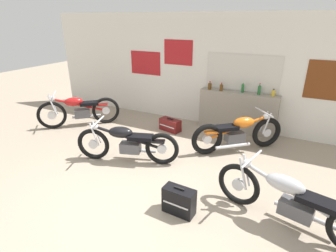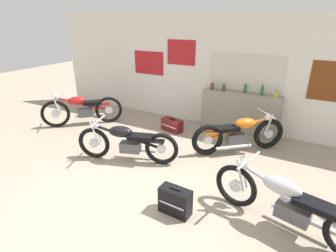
{
  "view_description": "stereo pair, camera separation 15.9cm",
  "coord_description": "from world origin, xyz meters",
  "px_view_note": "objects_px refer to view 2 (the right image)",
  "views": [
    {
      "loc": [
        1.97,
        -2.67,
        2.66
      ],
      "look_at": [
        -0.15,
        1.55,
        0.7
      ],
      "focal_mm": 28.0,
      "sensor_mm": 36.0,
      "label": 1
    },
    {
      "loc": [
        2.12,
        -2.6,
        2.66
      ],
      "look_at": [
        -0.15,
        1.55,
        0.7
      ],
      "focal_mm": 28.0,
      "sensor_mm": 36.0,
      "label": 2
    }
  ],
  "objects_px": {
    "bottle_leftmost": "(212,86)",
    "motorcycle_orange": "(239,134)",
    "motorcycle_silver": "(289,204)",
    "hard_case_black": "(175,201)",
    "hard_case_darkred": "(172,125)",
    "motorcycle_red": "(82,109)",
    "bottle_left_center": "(224,88)",
    "bottle_center": "(245,88)",
    "motorcycle_black": "(127,142)",
    "bottle_right_center": "(262,90)",
    "bottle_rightmost": "(276,94)"
  },
  "relations": [
    {
      "from": "motorcycle_orange",
      "to": "motorcycle_black",
      "type": "xyz_separation_m",
      "value": [
        -1.82,
        -1.45,
        0.0
      ]
    },
    {
      "from": "bottle_left_center",
      "to": "bottle_rightmost",
      "type": "bearing_deg",
      "value": 3.38
    },
    {
      "from": "bottle_center",
      "to": "motorcycle_silver",
      "type": "relative_size",
      "value": 0.12
    },
    {
      "from": "hard_case_darkred",
      "to": "bottle_leftmost",
      "type": "bearing_deg",
      "value": 43.3
    },
    {
      "from": "hard_case_black",
      "to": "motorcycle_red",
      "type": "bearing_deg",
      "value": 153.01
    },
    {
      "from": "bottle_center",
      "to": "motorcycle_black",
      "type": "bearing_deg",
      "value": -122.29
    },
    {
      "from": "motorcycle_black",
      "to": "motorcycle_red",
      "type": "height_order",
      "value": "motorcycle_red"
    },
    {
      "from": "bottle_right_center",
      "to": "motorcycle_silver",
      "type": "relative_size",
      "value": 0.13
    },
    {
      "from": "bottle_right_center",
      "to": "motorcycle_black",
      "type": "height_order",
      "value": "bottle_right_center"
    },
    {
      "from": "motorcycle_red",
      "to": "hard_case_black",
      "type": "relative_size",
      "value": 3.25
    },
    {
      "from": "bottle_leftmost",
      "to": "motorcycle_orange",
      "type": "bearing_deg",
      "value": -45.57
    },
    {
      "from": "bottle_left_center",
      "to": "motorcycle_silver",
      "type": "distance_m",
      "value": 3.55
    },
    {
      "from": "bottle_center",
      "to": "hard_case_black",
      "type": "height_order",
      "value": "bottle_center"
    },
    {
      "from": "motorcycle_silver",
      "to": "hard_case_darkred",
      "type": "distance_m",
      "value": 3.68
    },
    {
      "from": "bottle_right_center",
      "to": "bottle_leftmost",
      "type": "bearing_deg",
      "value": -177.2
    },
    {
      "from": "bottle_right_center",
      "to": "motorcycle_orange",
      "type": "xyz_separation_m",
      "value": [
        -0.18,
        -1.08,
        -0.71
      ]
    },
    {
      "from": "bottle_leftmost",
      "to": "hard_case_darkred",
      "type": "xyz_separation_m",
      "value": [
        -0.75,
        -0.71,
        -0.93
      ]
    },
    {
      "from": "bottle_right_center",
      "to": "hard_case_darkred",
      "type": "xyz_separation_m",
      "value": [
        -1.93,
        -0.76,
        -0.96
      ]
    },
    {
      "from": "hard_case_black",
      "to": "hard_case_darkred",
      "type": "bearing_deg",
      "value": 118.68
    },
    {
      "from": "bottle_center",
      "to": "motorcycle_black",
      "type": "height_order",
      "value": "bottle_center"
    },
    {
      "from": "bottle_center",
      "to": "bottle_rightmost",
      "type": "height_order",
      "value": "bottle_center"
    },
    {
      "from": "bottle_leftmost",
      "to": "bottle_center",
      "type": "distance_m",
      "value": 0.8
    },
    {
      "from": "bottle_center",
      "to": "motorcycle_black",
      "type": "relative_size",
      "value": 0.13
    },
    {
      "from": "bottle_rightmost",
      "to": "motorcycle_black",
      "type": "xyz_separation_m",
      "value": [
        -2.31,
        -2.55,
        -0.66
      ]
    },
    {
      "from": "bottle_rightmost",
      "to": "motorcycle_red",
      "type": "bearing_deg",
      "value": -160.99
    },
    {
      "from": "bottle_left_center",
      "to": "bottle_rightmost",
      "type": "height_order",
      "value": "bottle_left_center"
    },
    {
      "from": "motorcycle_silver",
      "to": "hard_case_darkred",
      "type": "height_order",
      "value": "motorcycle_silver"
    },
    {
      "from": "bottle_center",
      "to": "hard_case_darkred",
      "type": "distance_m",
      "value": 1.98
    },
    {
      "from": "motorcycle_black",
      "to": "motorcycle_red",
      "type": "relative_size",
      "value": 1.26
    },
    {
      "from": "bottle_right_center",
      "to": "hard_case_black",
      "type": "relative_size",
      "value": 0.57
    },
    {
      "from": "motorcycle_red",
      "to": "motorcycle_silver",
      "type": "xyz_separation_m",
      "value": [
        5.16,
        -1.47,
        -0.02
      ]
    },
    {
      "from": "bottle_leftmost",
      "to": "motorcycle_black",
      "type": "distance_m",
      "value": 2.69
    },
    {
      "from": "motorcycle_orange",
      "to": "motorcycle_silver",
      "type": "distance_m",
      "value": 2.24
    },
    {
      "from": "bottle_left_center",
      "to": "motorcycle_black",
      "type": "height_order",
      "value": "bottle_left_center"
    },
    {
      "from": "motorcycle_red",
      "to": "bottle_left_center",
      "type": "bearing_deg",
      "value": 24.13
    },
    {
      "from": "bottle_rightmost",
      "to": "bottle_leftmost",
      "type": "bearing_deg",
      "value": -177.23
    },
    {
      "from": "bottle_leftmost",
      "to": "bottle_left_center",
      "type": "distance_m",
      "value": 0.29
    },
    {
      "from": "motorcycle_red",
      "to": "hard_case_darkred",
      "type": "height_order",
      "value": "motorcycle_red"
    },
    {
      "from": "motorcycle_orange",
      "to": "bottle_rightmost",
      "type": "bearing_deg",
      "value": 66.05
    },
    {
      "from": "motorcycle_black",
      "to": "motorcycle_red",
      "type": "xyz_separation_m",
      "value": [
        -2.19,
        0.99,
        0.03
      ]
    },
    {
      "from": "bottle_right_center",
      "to": "motorcycle_orange",
      "type": "height_order",
      "value": "bottle_right_center"
    },
    {
      "from": "bottle_right_center",
      "to": "motorcycle_red",
      "type": "relative_size",
      "value": 0.17
    },
    {
      "from": "bottle_rightmost",
      "to": "motorcycle_silver",
      "type": "relative_size",
      "value": 0.08
    },
    {
      "from": "motorcycle_orange",
      "to": "motorcycle_red",
      "type": "distance_m",
      "value": 4.04
    },
    {
      "from": "bottle_center",
      "to": "hard_case_darkred",
      "type": "xyz_separation_m",
      "value": [
        -1.54,
        -0.79,
        -0.96
      ]
    },
    {
      "from": "bottle_left_center",
      "to": "motorcycle_orange",
      "type": "bearing_deg",
      "value": -55.33
    },
    {
      "from": "bottle_leftmost",
      "to": "motorcycle_silver",
      "type": "distance_m",
      "value": 3.71
    },
    {
      "from": "bottle_leftmost",
      "to": "bottle_right_center",
      "type": "distance_m",
      "value": 1.18
    },
    {
      "from": "bottle_leftmost",
      "to": "bottle_left_center",
      "type": "xyz_separation_m",
      "value": [
        0.29,
        0.0,
        -0.0
      ]
    },
    {
      "from": "motorcycle_red",
      "to": "motorcycle_silver",
      "type": "height_order",
      "value": "motorcycle_red"
    }
  ]
}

